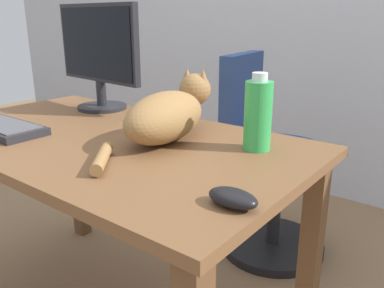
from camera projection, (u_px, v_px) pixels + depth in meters
desk at (107, 166)px, 1.32m from camera, size 1.31×0.73×0.70m
office_chair at (266, 170)px, 1.84m from camera, size 0.48×0.48×0.92m
monitor at (98, 53)px, 1.59m from camera, size 0.48×0.20×0.42m
cat at (168, 113)px, 1.23m from camera, size 0.25×0.60×0.20m
computer_mouse at (233, 198)px, 0.80m from camera, size 0.11×0.06×0.04m
water_bottle at (258, 115)px, 1.12m from camera, size 0.08×0.08×0.22m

